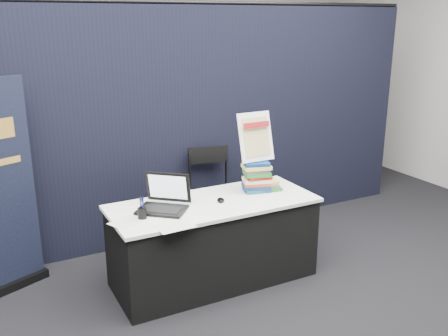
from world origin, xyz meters
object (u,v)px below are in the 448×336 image
(book_stack_tall, at_px, (257,176))
(stacking_chair, at_px, (216,192))
(laptop, at_px, (159,202))
(info_sign, at_px, (256,137))
(book_stack_short, at_px, (267,185))
(display_table, at_px, (214,241))

(book_stack_tall, height_order, stacking_chair, book_stack_tall)
(laptop, height_order, info_sign, info_sign)
(book_stack_short, bearing_deg, stacking_chair, 106.54)
(laptop, bearing_deg, book_stack_tall, 41.73)
(stacking_chair, bearing_deg, book_stack_short, -64.59)
(laptop, height_order, book_stack_tall, laptop)
(stacking_chair, bearing_deg, book_stack_tall, -72.94)
(book_stack_short, relative_size, info_sign, 0.52)
(info_sign, relative_size, stacking_chair, 0.46)
(info_sign, distance_m, stacking_chair, 0.94)
(book_stack_short, bearing_deg, book_stack_tall, 172.59)
(book_stack_short, height_order, stacking_chair, stacking_chair)
(book_stack_short, bearing_deg, display_table, -174.28)
(info_sign, bearing_deg, stacking_chair, 97.59)
(laptop, distance_m, info_sign, 1.05)
(laptop, height_order, book_stack_short, laptop)
(book_stack_short, distance_m, info_sign, 0.47)
(laptop, relative_size, stacking_chair, 0.52)
(display_table, relative_size, laptop, 3.47)
(book_stack_tall, distance_m, info_sign, 0.36)
(book_stack_tall, relative_size, stacking_chair, 0.28)
(display_table, xyz_separation_m, stacking_chair, (0.38, 0.72, 0.18))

